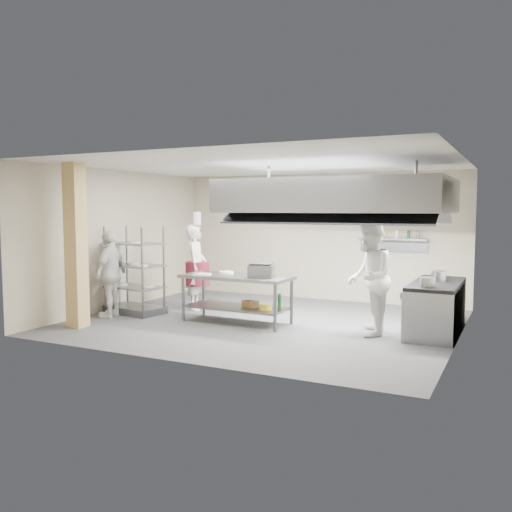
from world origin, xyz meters
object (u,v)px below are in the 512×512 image
at_px(cooking_range, 436,309).
at_px(stockpot, 439,276).
at_px(chef_plating, 111,274).
at_px(chef_head, 196,267).
at_px(pass_rack, 134,270).
at_px(griddle, 261,271).
at_px(chef_line, 369,278).
at_px(island, 237,299).

height_order(cooking_range, stockpot, stockpot).
bearing_deg(chef_plating, chef_head, 132.22).
relative_size(cooking_range, chef_plating, 1.15).
bearing_deg(stockpot, chef_head, -179.57).
relative_size(cooking_range, chef_head, 1.09).
bearing_deg(chef_plating, pass_rack, 147.35).
distance_m(chef_head, griddle, 2.12).
distance_m(chef_plating, stockpot, 6.28).
relative_size(pass_rack, chef_line, 0.91).
height_order(chef_line, griddle, chef_line).
height_order(pass_rack, griddle, pass_rack).
height_order(pass_rack, stockpot, pass_rack).
bearing_deg(chef_line, griddle, -99.05).
bearing_deg(cooking_range, stockpot, 79.08).
relative_size(island, chef_line, 1.07).
distance_m(island, chef_line, 2.57).
xyz_separation_m(chef_line, chef_plating, (-5.06, -0.72, -0.12)).
distance_m(island, griddle, 0.76).
bearing_deg(griddle, pass_rack, 167.27).
distance_m(pass_rack, stockpot, 5.98).
xyz_separation_m(chef_head, griddle, (1.95, -0.83, 0.11)).
distance_m(cooking_range, chef_line, 1.34).
distance_m(pass_rack, chef_plating, 0.53).
bearing_deg(griddle, chef_plating, 176.16).
bearing_deg(chef_line, stockpot, 114.55).
distance_m(chef_line, stockpot, 1.29).
xyz_separation_m(island, pass_rack, (-2.35, -0.10, 0.45)).
distance_m(griddle, stockpot, 3.17).
xyz_separation_m(chef_line, griddle, (-2.01, -0.10, 0.03)).
bearing_deg(island, griddle, 4.37).
bearing_deg(stockpot, island, -165.90).
relative_size(pass_rack, chef_head, 0.99).
bearing_deg(chef_plating, island, 92.58).
relative_size(island, cooking_range, 1.06).
bearing_deg(cooking_range, island, -167.43).
height_order(chef_head, stockpot, chef_head).
bearing_deg(pass_rack, chef_head, 54.95).
height_order(chef_plating, stockpot, chef_plating).
bearing_deg(stockpot, chef_line, -143.60).
bearing_deg(pass_rack, griddle, 10.87).
relative_size(pass_rack, griddle, 3.95).
height_order(chef_plating, griddle, chef_plating).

